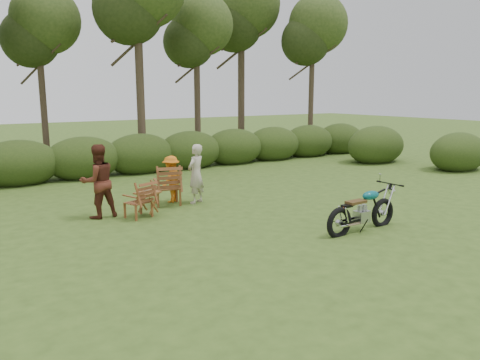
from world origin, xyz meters
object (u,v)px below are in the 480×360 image
lawn_chair_left (139,217)px  cup (147,190)px  motorcycle (361,230)px  lawn_chair_right (168,205)px  side_table (148,204)px  child (172,202)px  adult_a (196,203)px  adult_b (100,217)px

lawn_chair_left → cup: size_ratio=6.46×
lawn_chair_left → cup: bearing=159.3°
motorcycle → lawn_chair_right: motorcycle is taller
motorcycle → side_table: size_ratio=3.34×
cup → child: (1.10, 1.00, -0.61)m
adult_a → adult_b: 2.53m
motorcycle → side_table: (-3.22, 3.58, 0.28)m
lawn_chair_right → adult_b: bearing=24.0°
adult_a → lawn_chair_left: bearing=-11.1°
side_table → adult_b: 1.13m
motorcycle → lawn_chair_right: bearing=117.4°
lawn_chair_right → child: (0.22, 0.23, 0.00)m
motorcycle → side_table: 4.82m
cup → adult_a: adult_a is taller
motorcycle → adult_a: adult_a is taller
motorcycle → cup: bearing=131.1°
adult_a → lawn_chair_right: bearing=-46.4°
side_table → adult_a: size_ratio=0.37×
lawn_chair_left → motorcycle: bearing=116.5°
lawn_chair_left → adult_a: 1.86m
lawn_chair_left → side_table: bearing=169.9°
adult_a → child: bearing=-72.0°
lawn_chair_right → lawn_chair_left: lawn_chair_right is taller
motorcycle → child: size_ratio=1.55×
cup → lawn_chair_right: bearing=41.3°
lawn_chair_right → cup: bearing=56.8°
cup → adult_b: adult_b is taller
motorcycle → lawn_chair_left: bearing=132.8°
side_table → motorcycle: bearing=-48.0°
cup → motorcycle: bearing=-47.3°
adult_a → child: size_ratio=1.26×
cup → adult_a: 1.78m
lawn_chair_left → child: bearing=-160.7°
adult_a → adult_b: (-2.53, -0.03, 0.00)m
cup → child: 1.61m
side_table → adult_a: bearing=17.7°
child → cup: bearing=8.4°
motorcycle → lawn_chair_right: (-2.38, 4.31, 0.00)m
motorcycle → child: bearing=113.9°
cup → side_table: bearing=45.8°
lawn_chair_left → adult_b: size_ratio=0.51×
adult_a → side_table: bearing=-9.8°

